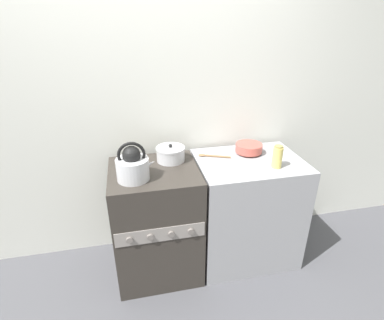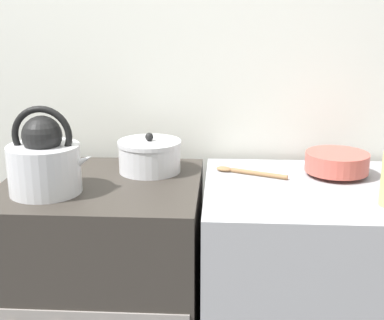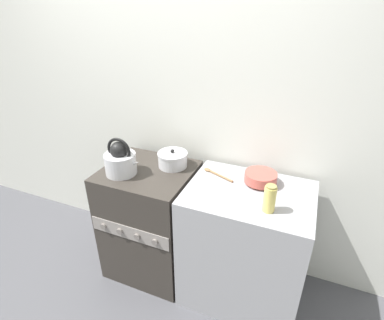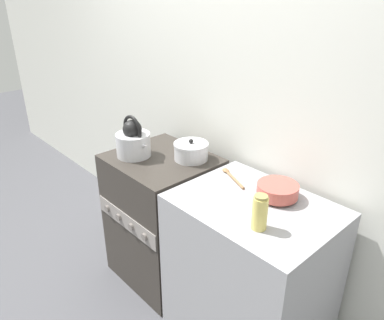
% 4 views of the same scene
% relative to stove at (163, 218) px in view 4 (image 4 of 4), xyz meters
% --- Properties ---
extents(ground_plane, '(12.00, 12.00, 0.00)m').
position_rel_stove_xyz_m(ground_plane, '(-0.00, -0.29, -0.46)').
color(ground_plane, '#4C4C51').
extents(wall_back, '(7.00, 0.06, 2.50)m').
position_rel_stove_xyz_m(wall_back, '(-0.00, 0.40, 0.79)').
color(wall_back, silver).
rests_on(wall_back, ground_plane).
extents(stove, '(0.64, 0.60, 0.91)m').
position_rel_stove_xyz_m(stove, '(0.00, 0.00, 0.00)').
color(stove, '#332D28').
rests_on(stove, ground_plane).
extents(counter, '(0.81, 0.61, 0.90)m').
position_rel_stove_xyz_m(counter, '(0.74, 0.02, -0.00)').
color(counter, '#99999E').
rests_on(counter, ground_plane).
extents(kettle, '(0.27, 0.22, 0.27)m').
position_rel_stove_xyz_m(kettle, '(-0.14, -0.10, 0.55)').
color(kettle, silver).
rests_on(kettle, stove).
extents(cooking_pot, '(0.22, 0.22, 0.14)m').
position_rel_stove_xyz_m(cooking_pot, '(0.14, 0.13, 0.51)').
color(cooking_pot, silver).
rests_on(cooking_pot, stove).
extents(enamel_bowl, '(0.21, 0.21, 0.08)m').
position_rel_stove_xyz_m(enamel_bowl, '(0.78, 0.15, 0.49)').
color(enamel_bowl, '#B75147').
rests_on(enamel_bowl, counter).
extents(storage_jar, '(0.07, 0.07, 0.17)m').
position_rel_stove_xyz_m(storage_jar, '(0.88, -0.13, 0.53)').
color(storage_jar, '#E0CC66').
rests_on(storage_jar, counter).
extents(wooden_spoon, '(0.25, 0.12, 0.02)m').
position_rel_stove_xyz_m(wooden_spoon, '(0.47, 0.14, 0.45)').
color(wooden_spoon, olive).
rests_on(wooden_spoon, counter).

